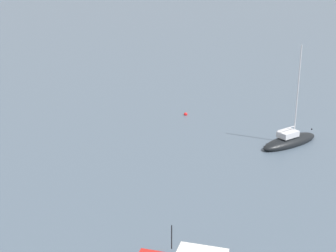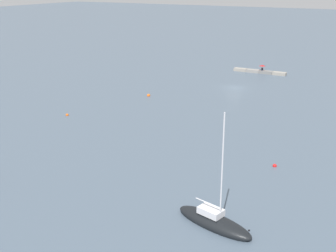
# 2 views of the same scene
# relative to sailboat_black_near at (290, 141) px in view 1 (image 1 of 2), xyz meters

# --- Properties ---
(sailboat_black_near) EXTENTS (7.97, 3.98, 10.84)m
(sailboat_black_near) POSITION_rel_sailboat_black_near_xyz_m (0.00, 0.00, 0.00)
(sailboat_black_near) COLOR black
(sailboat_black_near) RESTS_ON ground_plane
(mooring_buoy_near) EXTENTS (0.47, 0.47, 0.47)m
(mooring_buoy_near) POSITION_rel_sailboat_black_near_xyz_m (-1.21, -14.91, -0.30)
(mooring_buoy_near) COLOR red
(mooring_buoy_near) RESTS_ON ground_plane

